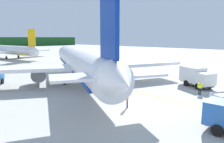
{
  "coord_description": "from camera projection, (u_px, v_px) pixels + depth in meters",
  "views": [
    {
      "loc": [
        -17.07,
        -12.02,
        7.27
      ],
      "look_at": [
        5.93,
        10.32,
        2.01
      ],
      "focal_mm": 33.1,
      "sensor_mm": 36.0,
      "label": 1
    }
  ],
  "objects": [
    {
      "name": "airliner_foreground",
      "position": [
        79.0,
        62.0,
        33.67
      ],
      "size": [
        32.56,
        38.52,
        11.9
      ],
      "color": "silver",
      "rests_on": "ground"
    },
    {
      "name": "airliner_mid_apron",
      "position": [
        11.0,
        50.0,
        73.23
      ],
      "size": [
        29.0,
        35.02,
        10.0
      ],
      "color": "silver",
      "rests_on": "ground"
    },
    {
      "name": "service_truck_fuel",
      "position": [
        196.0,
        76.0,
        30.79
      ],
      "size": [
        4.25,
        5.75,
        2.95
      ],
      "color": "white",
      "rests_on": "ground"
    },
    {
      "name": "cargo_container_near",
      "position": [
        221.0,
        103.0,
        20.31
      ],
      "size": [
        2.4,
        2.4,
        1.96
      ],
      "color": "#333338",
      "rests_on": "ground"
    },
    {
      "name": "crew_marshaller",
      "position": [
        200.0,
        87.0,
        26.54
      ],
      "size": [
        0.35,
        0.61,
        1.72
      ],
      "color": "#191E33",
      "rests_on": "ground"
    },
    {
      "name": "crew_loader_left",
      "position": [
        115.0,
        81.0,
        29.68
      ],
      "size": [
        0.47,
        0.49,
        1.76
      ],
      "color": "#191E33",
      "rests_on": "ground"
    },
    {
      "name": "crew_loader_right",
      "position": [
        104.0,
        84.0,
        27.88
      ],
      "size": [
        0.34,
        0.61,
        1.75
      ],
      "color": "#191E33",
      "rests_on": "ground"
    },
    {
      "name": "crew_supervisor",
      "position": [
        127.0,
        99.0,
        21.45
      ],
      "size": [
        0.49,
        0.47,
        1.67
      ],
      "color": "#191E33",
      "rests_on": "ground"
    },
    {
      "name": "apron_guide_line",
      "position": [
        105.0,
        85.0,
        32.19
      ],
      "size": [
        0.3,
        60.0,
        0.01
      ],
      "primitive_type": "cube",
      "color": "yellow",
      "rests_on": "ground"
    }
  ]
}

